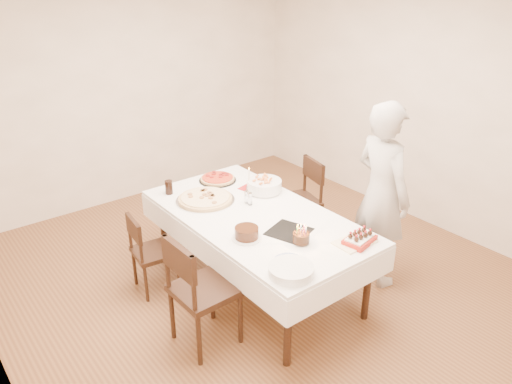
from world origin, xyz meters
TOP-DOWN VIEW (x-y plane):
  - floor at (0.00, 0.00)m, footprint 5.00×5.00m
  - wall_back at (0.00, 2.50)m, footprint 4.50×0.04m
  - wall_right at (2.25, 0.00)m, footprint 0.04×5.00m
  - dining_table at (-0.11, -0.07)m, footprint 1.77×2.39m
  - chair_right_savory at (0.78, 0.36)m, footprint 0.55×0.55m
  - chair_left_savory at (-0.85, 0.48)m, footprint 0.44×0.44m
  - chair_left_dessert at (-0.87, -0.40)m, footprint 0.51×0.51m
  - person at (0.89, -0.63)m, footprint 0.51×0.69m
  - pizza_white at (-0.31, 0.45)m, footprint 0.55×0.55m
  - pizza_pepperoni at (0.05, 0.76)m, footprint 0.47×0.47m
  - red_placemat at (0.21, 0.41)m, footprint 0.26×0.26m
  - pasta_bowl at (0.26, 0.27)m, footprint 0.40×0.40m
  - taper_candle at (0.14, 0.37)m, footprint 0.07×0.07m
  - shaker_pair at (-0.03, 0.13)m, footprint 0.10×0.10m
  - cola_glass at (-0.49, 0.79)m, footprint 0.08×0.08m
  - layer_cake at (-0.42, -0.34)m, footprint 0.28×0.28m
  - cake_board at (-0.08, -0.47)m, footprint 0.40×0.40m
  - birthday_cake at (-0.13, -0.67)m, footprint 0.15×0.15m
  - strawberry_box at (0.24, -0.95)m, footprint 0.29×0.22m
  - box_lid at (0.21, -0.93)m, footprint 0.32×0.22m
  - plate_stack at (-0.48, -0.94)m, footprint 0.43×0.43m
  - china_plate at (-0.39, -0.81)m, footprint 0.29×0.29m

SIDE VIEW (x-z plane):
  - floor at x=0.00m, z-range 0.00..0.00m
  - dining_table at x=-0.11m, z-range 0.00..0.75m
  - chair_left_savory at x=-0.85m, z-range 0.00..0.77m
  - chair_right_savory at x=0.78m, z-range 0.00..0.90m
  - chair_left_dessert at x=-0.87m, z-range 0.00..0.97m
  - red_placemat at x=0.21m, z-range 0.75..0.75m
  - cake_board at x=-0.08m, z-range 0.74..0.76m
  - box_lid at x=0.21m, z-range 0.74..0.76m
  - china_plate at x=-0.39m, z-range 0.75..0.76m
  - pizza_white at x=-0.31m, z-range 0.75..0.79m
  - pizza_pepperoni at x=0.05m, z-range 0.75..0.79m
  - plate_stack at x=-0.48m, z-range 0.75..0.82m
  - strawberry_box at x=0.24m, z-range 0.75..0.82m
  - layer_cake at x=-0.42m, z-range 0.75..0.85m
  - shaker_pair at x=-0.03m, z-range 0.75..0.87m
  - pasta_bowl at x=0.26m, z-range 0.76..0.87m
  - cola_glass at x=-0.49m, z-range 0.75..0.88m
  - birthday_cake at x=-0.13m, z-range 0.76..0.90m
  - person at x=0.89m, z-range 0.00..1.73m
  - taper_candle at x=0.14m, z-range 0.75..1.01m
  - wall_back at x=0.00m, z-range 0.00..2.70m
  - wall_right at x=2.25m, z-range 0.00..2.70m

